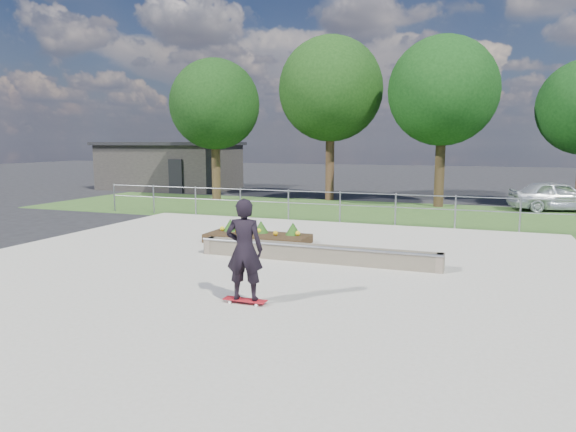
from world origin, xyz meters
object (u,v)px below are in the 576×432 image
object	(u,v)px
skateboarder	(244,250)
planter_bed	(258,236)
parked_car	(557,196)
grind_ledge	(316,253)

from	to	relation	value
skateboarder	planter_bed	bearing A→B (deg)	111.21
planter_bed	parked_car	size ratio (longest dim) A/B	0.77
planter_bed	parked_car	bearing A→B (deg)	50.74
skateboarder	parked_car	world-z (taller)	skateboarder
skateboarder	parked_car	distance (m)	18.10
planter_bed	parked_car	world-z (taller)	parked_car
planter_bed	skateboarder	size ratio (longest dim) A/B	1.57
grind_ledge	parked_car	distance (m)	14.73
grind_ledge	planter_bed	world-z (taller)	planter_bed
planter_bed	grind_ledge	bearing A→B (deg)	-37.43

